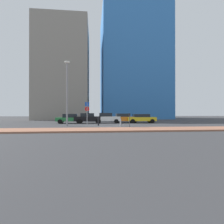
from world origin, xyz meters
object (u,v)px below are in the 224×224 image
object	(u,v)px
parked_car_yellow	(141,118)
traffic_bollard_mid	(121,123)
parked_car_orange	(124,118)
traffic_bollard_near	(98,121)
parked_car_green	(71,118)
parked_car_black	(88,118)
parked_car_white	(107,118)
parking_sign_post	(87,110)
street_lamp	(67,88)
parking_meter	(129,118)

from	to	relation	value
parked_car_yellow	traffic_bollard_mid	world-z (taller)	parked_car_yellow
parked_car_orange	traffic_bollard_mid	xyz separation A→B (m)	(-1.68, -7.06, -0.33)
traffic_bollard_near	traffic_bollard_mid	xyz separation A→B (m)	(2.49, -1.71, -0.10)
parked_car_green	traffic_bollard_near	world-z (taller)	parked_car_green
parked_car_black	parked_car_green	bearing A→B (deg)	-178.09
parked_car_yellow	traffic_bollard_near	size ratio (longest dim) A/B	4.15
parked_car_orange	parked_car_yellow	size ratio (longest dim) A/B	0.89
parked_car_yellow	traffic_bollard_near	bearing A→B (deg)	-144.33
parked_car_black	parked_car_white	bearing A→B (deg)	0.18
parked_car_white	traffic_bollard_near	world-z (taller)	parked_car_white
parking_sign_post	street_lamp	size ratio (longest dim) A/B	0.39
parked_car_yellow	parking_sign_post	xyz separation A→B (m)	(-8.12, -2.95, 1.16)
parked_car_yellow	traffic_bollard_mid	bearing A→B (deg)	-122.82
parked_car_black	parking_meter	distance (m)	8.83
parked_car_white	parked_car_green	bearing A→B (deg)	-178.99
parked_car_black	street_lamp	bearing A→B (deg)	-111.65
parked_car_yellow	parking_meter	distance (m)	7.73
parking_sign_post	traffic_bollard_near	distance (m)	2.71
parked_car_orange	parked_car_yellow	distance (m)	2.58
parking_meter	traffic_bollard_mid	xyz separation A→B (m)	(-0.94, 0.48, -0.54)
parked_car_green	street_lamp	xyz separation A→B (m)	(0.29, -5.67, 3.73)
parked_car_green	parking_meter	distance (m)	10.40
parked_car_white	street_lamp	world-z (taller)	street_lamp
street_lamp	parked_car_white	bearing A→B (deg)	48.49
parking_sign_post	traffic_bollard_mid	size ratio (longest dim) A/B	3.48
parking_sign_post	parked_car_green	bearing A→B (deg)	127.89
parking_meter	parking_sign_post	bearing A→B (deg)	140.15
parking_meter	street_lamp	bearing A→B (deg)	167.03
street_lamp	traffic_bollard_mid	bearing A→B (deg)	-10.59
parking_sign_post	traffic_bollard_mid	world-z (taller)	parking_sign_post
parked_car_white	parked_car_orange	size ratio (longest dim) A/B	1.04
parked_car_orange	street_lamp	xyz separation A→B (m)	(-7.85, -5.91, 3.70)
parked_car_black	street_lamp	size ratio (longest dim) A/B	0.58
parking_meter	street_lamp	world-z (taller)	street_lamp
parking_sign_post	parking_meter	bearing A→B (deg)	-39.85
parked_car_orange	parking_meter	distance (m)	7.58
parked_car_black	parking_sign_post	bearing A→B (deg)	-90.63
parked_car_black	parked_car_white	xyz separation A→B (m)	(2.82, 0.01, 0.01)
parked_car_white	parking_meter	size ratio (longest dim) A/B	2.72
parked_car_orange	parked_car_black	bearing A→B (deg)	-178.46
parking_sign_post	parking_meter	xyz separation A→B (m)	(4.86, -4.05, -0.93)
parked_car_black	parked_car_yellow	bearing A→B (deg)	-2.81
parked_car_orange	parking_meter	world-z (taller)	parking_meter
parked_car_orange	parked_car_yellow	bearing A→B (deg)	-12.23
parked_car_white	traffic_bollard_mid	xyz separation A→B (m)	(1.06, -6.92, -0.36)
street_lamp	traffic_bollard_mid	distance (m)	7.46
parked_car_green	traffic_bollard_mid	distance (m)	9.40
parking_meter	traffic_bollard_mid	world-z (taller)	parking_meter
traffic_bollard_near	traffic_bollard_mid	bearing A→B (deg)	-34.50
parked_car_white	parking_sign_post	bearing A→B (deg)	-130.42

